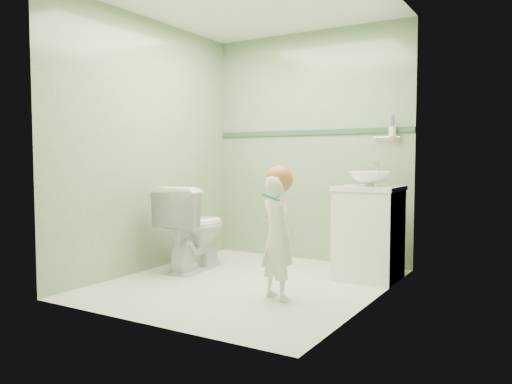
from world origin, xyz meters
The scene contains 12 objects.
ground centered at (0.00, 0.00, 0.00)m, with size 2.50×2.50×0.00m, color white.
room_shell centered at (0.00, 0.00, 1.20)m, with size 2.50×2.54×2.40m.
trim_stripe centered at (0.00, 1.24, 1.35)m, with size 2.20×0.02×0.05m, color #325037.
vanity centered at (0.84, 0.70, 0.40)m, with size 0.52×0.50×0.80m, color white.
counter centered at (0.84, 0.70, 0.81)m, with size 0.54×0.52×0.04m, color white.
basin centered at (0.84, 0.70, 0.89)m, with size 0.37×0.37×0.13m, color white.
faucet centered at (0.84, 0.89, 0.97)m, with size 0.03×0.13×0.18m.
cup_holder centered at (0.89, 1.18, 1.33)m, with size 0.26×0.07×0.21m.
toilet centered at (-0.74, 0.22, 0.41)m, with size 0.46×0.80×0.82m, color white.
toddler centered at (0.45, -0.29, 0.47)m, with size 0.35×0.23×0.95m, color silver.
hair_cap centered at (0.45, -0.26, 0.91)m, with size 0.21×0.21×0.21m, color #AC6237.
teal_toothbrush centered at (0.47, -0.43, 0.79)m, with size 0.11×0.14×0.08m.
Camera 1 is at (2.26, -3.63, 1.06)m, focal length 35.38 mm.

